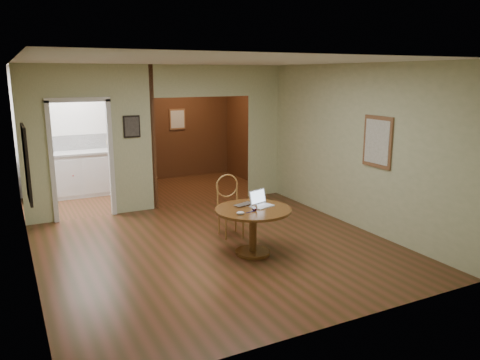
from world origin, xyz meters
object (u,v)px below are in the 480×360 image
dining_table (253,220)px  closed_laptop (246,205)px  chair (229,202)px  open_laptop (260,201)px

dining_table → closed_laptop: size_ratio=3.51×
chair → closed_laptop: chair is taller
open_laptop → closed_laptop: bearing=143.6°
chair → open_laptop: size_ratio=2.69×
dining_table → closed_laptop: bearing=100.9°
chair → closed_laptop: size_ratio=3.18×
dining_table → chair: size_ratio=1.10×
dining_table → closed_laptop: (-0.03, 0.16, 0.19)m
closed_laptop → chair: bearing=65.3°
open_laptop → closed_laptop: (-0.19, 0.07, -0.05)m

